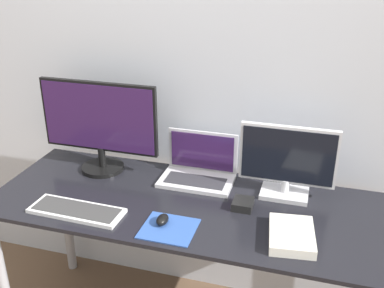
% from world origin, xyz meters
% --- Properties ---
extents(wall_back, '(7.00, 0.05, 2.50)m').
position_xyz_m(wall_back, '(0.00, 0.74, 1.25)').
color(wall_back, silver).
rests_on(wall_back, ground_plane).
extents(desk, '(1.72, 0.67, 0.76)m').
position_xyz_m(desk, '(0.00, 0.34, 0.65)').
color(desk, black).
rests_on(desk, ground_plane).
extents(monitor_left, '(0.59, 0.21, 0.45)m').
position_xyz_m(monitor_left, '(-0.49, 0.52, 1.00)').
color(monitor_left, black).
rests_on(monitor_left, desk).
extents(monitor_right, '(0.42, 0.15, 0.33)m').
position_xyz_m(monitor_right, '(0.41, 0.52, 0.93)').
color(monitor_right, silver).
rests_on(monitor_right, desk).
extents(laptop, '(0.34, 0.22, 0.22)m').
position_xyz_m(laptop, '(0.00, 0.56, 0.81)').
color(laptop, silver).
rests_on(laptop, desk).
extents(keyboard, '(0.41, 0.15, 0.02)m').
position_xyz_m(keyboard, '(-0.41, 0.13, 0.77)').
color(keyboard, silver).
rests_on(keyboard, desk).
extents(mousepad, '(0.21, 0.19, 0.00)m').
position_xyz_m(mousepad, '(-0.00, 0.12, 0.76)').
color(mousepad, '#2D519E').
rests_on(mousepad, desk).
extents(mouse, '(0.05, 0.07, 0.04)m').
position_xyz_m(mouse, '(-0.03, 0.15, 0.78)').
color(mouse, black).
rests_on(mouse, mousepad).
extents(book, '(0.20, 0.25, 0.04)m').
position_xyz_m(book, '(0.47, 0.19, 0.78)').
color(book, silver).
rests_on(book, desk).
extents(power_brick, '(0.08, 0.10, 0.04)m').
position_xyz_m(power_brick, '(0.25, 0.36, 0.78)').
color(power_brick, black).
rests_on(power_brick, desk).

